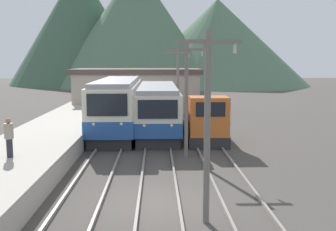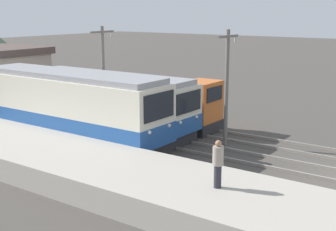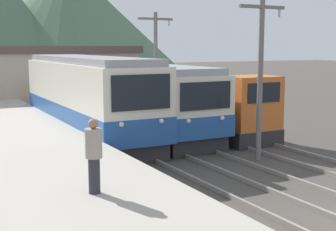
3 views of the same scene
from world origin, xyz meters
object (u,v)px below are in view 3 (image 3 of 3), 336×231
Objects in this scene: commuter_train_center at (144,102)px; person_on_platform at (94,153)px; shunting_locomotive at (229,113)px; catenary_mast_mid at (261,72)px; commuter_train_left at (88,101)px; catenary_mast_far at (156,64)px.

person_on_platform is (-6.32, -10.84, 0.34)m from commuter_train_center.
shunting_locomotive is 12.26m from person_on_platform.
catenary_mast_mid reaches higher than shunting_locomotive.
catenary_mast_mid is 8.87m from person_on_platform.
catenary_mast_far reaches higher than commuter_train_left.
commuter_train_left is 7.09× the size of person_on_platform.
catenary_mast_far reaches higher than shunting_locomotive.
commuter_train_center is at bearing -131.69° from catenary_mast_far.
catenary_mast_mid is (-1.49, -3.99, 2.11)m from shunting_locomotive.
catenary_mast_mid is 8.60m from catenary_mast_far.
person_on_platform is (-7.83, -3.93, -1.39)m from catenary_mast_mid.
commuter_train_center is 12.56m from person_on_platform.
catenary_mast_mid is 1.00× the size of catenary_mast_far.
catenary_mast_far is at bearing 107.93° from shunting_locomotive.
commuter_train_center is 2.04× the size of shunting_locomotive.
commuter_train_left is at bearing 72.22° from person_on_platform.
commuter_train_left is at bearing 121.41° from catenary_mast_mid.
catenary_mast_mid is 3.58× the size of person_on_platform.
catenary_mast_far is (0.00, 8.60, 0.00)m from catenary_mast_mid.
catenary_mast_mid reaches higher than person_on_platform.
commuter_train_center is (2.80, -0.15, -0.17)m from commuter_train_left.
commuter_train_left is 2.17× the size of shunting_locomotive.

